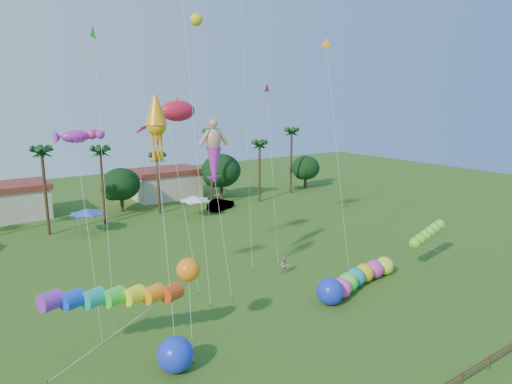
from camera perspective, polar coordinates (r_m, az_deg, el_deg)
ground at (r=31.44m, az=11.16°, el=-19.48°), size 160.00×160.00×0.00m
tree_line at (r=67.56m, az=-14.22°, el=1.27°), size 69.46×8.91×11.00m
buildings_row at (r=71.70m, az=-20.82°, el=-0.41°), size 35.00×7.00×4.00m
tent_row at (r=57.90m, az=-20.25°, el=-2.38°), size 31.00×4.00×0.60m
car_b at (r=66.97m, az=-4.43°, el=-1.54°), size 5.08×3.62×1.59m
spectator_b at (r=43.06m, az=3.58°, el=-9.18°), size 0.98×0.99×1.61m
caterpillar_inflatable at (r=40.57m, az=12.19°, el=-10.63°), size 10.66×3.79×2.17m
blue_ball at (r=29.38m, az=-10.04°, el=-19.37°), size 2.18×2.18×2.18m
rainbow_tube at (r=30.32m, az=-14.17°, el=-13.03°), size 9.99×2.45×4.23m
green_worm at (r=45.62m, az=19.23°, el=-6.06°), size 9.68×2.82×3.40m
orange_ball_kite at (r=29.32m, az=-8.46°, el=-9.59°), size 1.95×2.46×6.34m
merman_kite at (r=37.95m, az=-5.29°, el=4.63°), size 2.15×3.99×14.01m
fish_kite at (r=40.45m, az=-9.77°, el=9.96°), size 5.05×5.99×16.04m
squid_kite at (r=31.26m, az=-12.35°, el=8.04°), size 2.08×5.32×16.39m
lobster_kite at (r=32.87m, az=-21.62°, el=6.46°), size 3.45×4.32×14.25m
delta_kite_red at (r=47.30m, az=1.43°, el=12.42°), size 2.54×4.98×17.61m
delta_kite_yellow at (r=44.34m, az=8.83°, el=17.19°), size 0.98×4.62×21.53m
delta_kite_green at (r=33.78m, az=-19.61°, el=17.40°), size 1.36×3.73×20.92m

